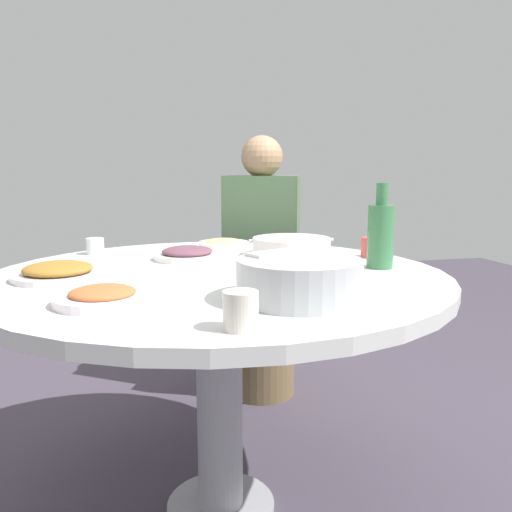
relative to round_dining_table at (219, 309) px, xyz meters
The scene contains 14 objects.
ground 0.66m from the round_dining_table, ahead, with size 8.00×8.00×0.00m, color #413946.
round_dining_table is the anchor object (origin of this frame).
rice_bowl 0.43m from the round_dining_table, 162.10° to the right, with size 0.29×0.29×0.11m.
soup_bowl 0.41m from the round_dining_table, 51.78° to the right, with size 0.27×0.30×0.06m.
dish_tofu_braise 0.45m from the round_dining_table, 133.40° to the left, with size 0.22×0.22×0.04m.
dish_eggplant 0.28m from the round_dining_table, 13.95° to the left, with size 0.22×0.22×0.04m.
dish_stirfry 0.46m from the round_dining_table, 88.03° to the left, with size 0.25×0.25×0.05m.
dish_noodles 0.51m from the round_dining_table, 12.63° to the right, with size 0.19×0.19×0.03m.
green_bottle 0.54m from the round_dining_table, 96.37° to the right, with size 0.08×0.08×0.26m.
tea_cup_near 0.59m from the round_dining_table, 76.85° to the right, with size 0.07×0.07×0.07m, color #CE4345.
tea_cup_far 0.58m from the round_dining_table, 40.28° to the left, with size 0.06×0.06×0.06m, color white.
tea_cup_side 0.59m from the round_dining_table, behind, with size 0.07×0.07×0.07m, color beige.
stool_for_diner_left 1.01m from the round_dining_table, 22.91° to the right, with size 0.32×0.32×0.47m, color brown.
diner_left 0.92m from the round_dining_table, 22.91° to the right, with size 0.44×0.43×0.76m.
Camera 1 is at (-1.48, 0.26, 1.07)m, focal length 36.57 mm.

